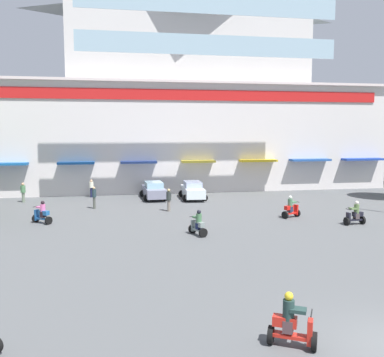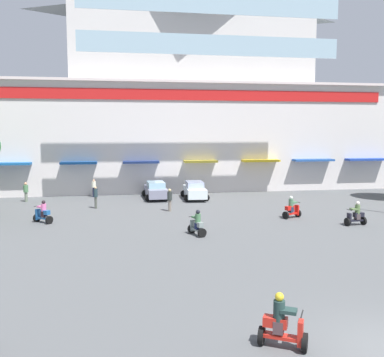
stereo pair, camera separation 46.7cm
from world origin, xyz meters
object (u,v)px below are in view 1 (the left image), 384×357
object	(u,v)px
pedestrian_0	(169,199)
pedestrian_2	(23,191)
parked_car_0	(154,190)
parked_car_1	(193,190)
scooter_rider_7	(291,209)
scooter_rider_0	(42,214)
scooter_rider_8	(292,324)
pedestrian_3	(91,187)
pedestrian_1	(94,196)
scooter_rider_6	(355,215)
scooter_rider_2	(198,225)

from	to	relation	value
pedestrian_0	pedestrian_2	world-z (taller)	pedestrian_0
parked_car_0	pedestrian_0	distance (m)	6.05
parked_car_1	scooter_rider_7	xyz separation A→B (m)	(5.24, -9.13, -0.14)
scooter_rider_0	parked_car_0	bearing A→B (deg)	47.22
parked_car_1	scooter_rider_8	size ratio (longest dim) A/B	2.68
pedestrian_3	pedestrian_1	bearing A→B (deg)	-85.09
scooter_rider_6	pedestrian_1	distance (m)	18.82
scooter_rider_2	scooter_rider_8	world-z (taller)	scooter_rider_8
parked_car_0	parked_car_1	world-z (taller)	parked_car_1
parked_car_1	pedestrian_1	size ratio (longest dim) A/B	2.47
pedestrian_1	scooter_rider_2	bearing A→B (deg)	-56.87
scooter_rider_0	pedestrian_0	bearing A→B (deg)	17.24
parked_car_1	scooter_rider_7	size ratio (longest dim) A/B	2.73
pedestrian_0	pedestrian_2	xyz separation A→B (m)	(-11.51, 6.13, -0.03)
scooter_rider_8	pedestrian_3	xyz separation A→B (m)	(-6.89, 28.43, 0.24)
scooter_rider_7	pedestrian_2	world-z (taller)	pedestrian_2
parked_car_1	scooter_rider_7	world-z (taller)	parked_car_1
scooter_rider_0	scooter_rider_6	size ratio (longest dim) A/B	0.97
scooter_rider_8	pedestrian_1	distance (m)	23.48
parked_car_0	pedestrian_1	world-z (taller)	pedestrian_1
scooter_rider_2	pedestrian_3	size ratio (longest dim) A/B	0.94
pedestrian_2	pedestrian_3	xyz separation A→B (m)	(5.49, 1.76, -0.03)
scooter_rider_0	pedestrian_3	size ratio (longest dim) A/B	0.94
scooter_rider_8	pedestrian_2	size ratio (longest dim) A/B	0.96
parked_car_1	scooter_rider_8	xyz separation A→B (m)	(-1.91, -25.82, -0.13)
pedestrian_0	pedestrian_1	world-z (taller)	pedestrian_1
scooter_rider_0	pedestrian_0	distance (m)	9.02
pedestrian_0	pedestrian_1	distance (m)	5.89
scooter_rider_0	pedestrian_2	xyz separation A→B (m)	(-2.90, 8.80, 0.30)
parked_car_1	scooter_rider_2	xyz separation A→B (m)	(-2.03, -12.82, -0.17)
scooter_rider_8	pedestrian_3	size ratio (longest dim) A/B	0.99
scooter_rider_0	scooter_rider_6	bearing A→B (deg)	-11.31
pedestrian_1	pedestrian_0	bearing A→B (deg)	-20.46
pedestrian_0	scooter_rider_6	bearing A→B (deg)	-30.68
pedestrian_1	pedestrian_3	bearing A→B (deg)	94.91
scooter_rider_7	scooter_rider_2	bearing A→B (deg)	-153.05
parked_car_0	scooter_rider_2	world-z (taller)	same
scooter_rider_2	scooter_rider_7	distance (m)	8.15
parked_car_1	scooter_rider_8	bearing A→B (deg)	-94.24
scooter_rider_0	scooter_rider_2	distance (m)	10.55
parked_car_1	pedestrian_3	world-z (taller)	pedestrian_3
pedestrian_0	pedestrian_1	xyz separation A→B (m)	(-5.52, 2.06, 0.03)
pedestrian_1	pedestrian_2	size ratio (longest dim) A/B	1.04
scooter_rider_0	scooter_rider_2	xyz separation A→B (m)	(9.36, -4.87, -0.02)
scooter_rider_0	scooter_rider_6	xyz separation A→B (m)	(19.78, -3.96, -0.00)
parked_car_0	pedestrian_0	world-z (taller)	pedestrian_0
pedestrian_1	scooter_rider_6	bearing A→B (deg)	-27.50
scooter_rider_7	pedestrian_2	distance (m)	21.93
scooter_rider_0	scooter_rider_6	world-z (taller)	scooter_rider_6
parked_car_0	parked_car_1	distance (m)	3.43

